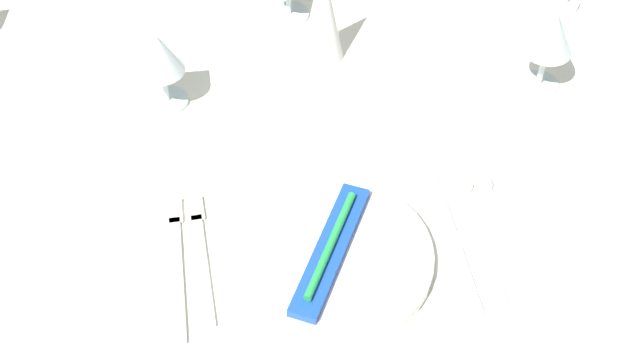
{
  "coord_description": "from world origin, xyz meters",
  "views": [
    {
      "loc": [
        -0.1,
        -0.86,
        1.57
      ],
      "look_at": [
        0.0,
        -0.13,
        0.76
      ],
      "focal_mm": 46.08,
      "sensor_mm": 36.0,
      "label": 1
    }
  ],
  "objects_px": {
    "dinner_knife": "(453,242)",
    "toothbrush_package": "(333,248)",
    "fork_outer": "(201,252)",
    "wine_glass_far": "(159,57)",
    "fork_inner": "(177,260)",
    "spoon_soup": "(474,219)",
    "wine_glass_left": "(551,35)",
    "dinner_plate": "(333,257)",
    "napkin_folded": "(322,10)",
    "spoon_dessert": "(496,219)"
  },
  "relations": [
    {
      "from": "toothbrush_package",
      "to": "wine_glass_left",
      "type": "relative_size",
      "value": 1.46
    },
    {
      "from": "dinner_knife",
      "to": "wine_glass_far",
      "type": "bearing_deg",
      "value": 138.23
    },
    {
      "from": "fork_outer",
      "to": "spoon_dessert",
      "type": "relative_size",
      "value": 0.9
    },
    {
      "from": "wine_glass_left",
      "to": "dinner_plate",
      "type": "bearing_deg",
      "value": -141.55
    },
    {
      "from": "toothbrush_package",
      "to": "fork_outer",
      "type": "xyz_separation_m",
      "value": [
        -0.16,
        0.04,
        -0.02
      ]
    },
    {
      "from": "toothbrush_package",
      "to": "dinner_knife",
      "type": "distance_m",
      "value": 0.16
    },
    {
      "from": "wine_glass_left",
      "to": "napkin_folded",
      "type": "relative_size",
      "value": 0.8
    },
    {
      "from": "fork_outer",
      "to": "wine_glass_far",
      "type": "distance_m",
      "value": 0.3
    },
    {
      "from": "dinner_knife",
      "to": "dinner_plate",
      "type": "bearing_deg",
      "value": -177.73
    },
    {
      "from": "napkin_folded",
      "to": "wine_glass_far",
      "type": "bearing_deg",
      "value": -162.6
    },
    {
      "from": "fork_inner",
      "to": "spoon_soup",
      "type": "relative_size",
      "value": 1.01
    },
    {
      "from": "toothbrush_package",
      "to": "spoon_soup",
      "type": "relative_size",
      "value": 0.92
    },
    {
      "from": "fork_outer",
      "to": "spoon_dessert",
      "type": "xyz_separation_m",
      "value": [
        0.38,
        -0.0,
        0.0
      ]
    },
    {
      "from": "fork_inner",
      "to": "wine_glass_far",
      "type": "relative_size",
      "value": 1.75
    },
    {
      "from": "fork_outer",
      "to": "wine_glass_far",
      "type": "height_order",
      "value": "wine_glass_far"
    },
    {
      "from": "spoon_dessert",
      "to": "napkin_folded",
      "type": "height_order",
      "value": "napkin_folded"
    },
    {
      "from": "wine_glass_far",
      "to": "dinner_plate",
      "type": "bearing_deg",
      "value": -58.21
    },
    {
      "from": "dinner_plate",
      "to": "fork_outer",
      "type": "height_order",
      "value": "dinner_plate"
    },
    {
      "from": "dinner_plate",
      "to": "wine_glass_far",
      "type": "xyz_separation_m",
      "value": [
        -0.2,
        0.32,
        0.08
      ]
    },
    {
      "from": "wine_glass_far",
      "to": "spoon_dessert",
      "type": "bearing_deg",
      "value": -34.47
    },
    {
      "from": "wine_glass_far",
      "to": "fork_outer",
      "type": "bearing_deg",
      "value": -82.62
    },
    {
      "from": "dinner_knife",
      "to": "toothbrush_package",
      "type": "bearing_deg",
      "value": -177.73
    },
    {
      "from": "fork_outer",
      "to": "spoon_dessert",
      "type": "distance_m",
      "value": 0.38
    },
    {
      "from": "toothbrush_package",
      "to": "spoon_soup",
      "type": "xyz_separation_m",
      "value": [
        0.19,
        0.04,
        -0.02
      ]
    },
    {
      "from": "wine_glass_far",
      "to": "dinner_knife",
      "type": "bearing_deg",
      "value": -41.77
    },
    {
      "from": "dinner_knife",
      "to": "spoon_soup",
      "type": "relative_size",
      "value": 1.05
    },
    {
      "from": "toothbrush_package",
      "to": "wine_glass_left",
      "type": "bearing_deg",
      "value": 38.45
    },
    {
      "from": "fork_outer",
      "to": "napkin_folded",
      "type": "height_order",
      "value": "napkin_folded"
    },
    {
      "from": "wine_glass_left",
      "to": "dinner_knife",
      "type": "bearing_deg",
      "value": -126.11
    },
    {
      "from": "spoon_soup",
      "to": "wine_glass_left",
      "type": "xyz_separation_m",
      "value": [
        0.17,
        0.24,
        0.09
      ]
    },
    {
      "from": "dinner_plate",
      "to": "spoon_dessert",
      "type": "relative_size",
      "value": 1.13
    },
    {
      "from": "dinner_plate",
      "to": "wine_glass_far",
      "type": "bearing_deg",
      "value": 121.79
    },
    {
      "from": "spoon_soup",
      "to": "napkin_folded",
      "type": "distance_m",
      "value": 0.4
    },
    {
      "from": "toothbrush_package",
      "to": "dinner_plate",
      "type": "bearing_deg",
      "value": 180.0
    },
    {
      "from": "fork_inner",
      "to": "wine_glass_far",
      "type": "height_order",
      "value": "wine_glass_far"
    },
    {
      "from": "spoon_dessert",
      "to": "wine_glass_left",
      "type": "xyz_separation_m",
      "value": [
        0.14,
        0.25,
        0.09
      ]
    },
    {
      "from": "dinner_plate",
      "to": "toothbrush_package",
      "type": "relative_size",
      "value": 1.27
    },
    {
      "from": "toothbrush_package",
      "to": "fork_outer",
      "type": "relative_size",
      "value": 0.99
    },
    {
      "from": "spoon_dessert",
      "to": "wine_glass_far",
      "type": "bearing_deg",
      "value": 145.53
    },
    {
      "from": "fork_inner",
      "to": "dinner_plate",
      "type": "bearing_deg",
      "value": -7.77
    },
    {
      "from": "dinner_plate",
      "to": "fork_inner",
      "type": "relative_size",
      "value": 1.16
    },
    {
      "from": "fork_inner",
      "to": "toothbrush_package",
      "type": "bearing_deg",
      "value": -7.77
    },
    {
      "from": "fork_inner",
      "to": "spoon_soup",
      "type": "height_order",
      "value": "spoon_soup"
    },
    {
      "from": "toothbrush_package",
      "to": "fork_outer",
      "type": "bearing_deg",
      "value": 167.92
    },
    {
      "from": "dinner_plate",
      "to": "dinner_knife",
      "type": "distance_m",
      "value": 0.16
    },
    {
      "from": "dinner_knife",
      "to": "wine_glass_left",
      "type": "bearing_deg",
      "value": 53.89
    },
    {
      "from": "dinner_plate",
      "to": "wine_glass_left",
      "type": "distance_m",
      "value": 0.47
    },
    {
      "from": "fork_outer",
      "to": "wine_glass_far",
      "type": "xyz_separation_m",
      "value": [
        -0.04,
        0.29,
        0.08
      ]
    },
    {
      "from": "spoon_soup",
      "to": "spoon_dessert",
      "type": "distance_m",
      "value": 0.03
    },
    {
      "from": "dinner_plate",
      "to": "spoon_dessert",
      "type": "height_order",
      "value": "dinner_plate"
    }
  ]
}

